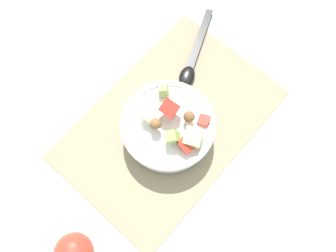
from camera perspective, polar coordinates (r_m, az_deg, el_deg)
name	(u,v)px	position (r m, az deg, el deg)	size (l,w,h in m)	color
ground_plane	(169,124)	(0.85, 0.20, 0.38)	(2.40, 2.40, 0.00)	silver
placemat	(169,123)	(0.85, 0.20, 0.44)	(0.51, 0.33, 0.01)	gray
salad_bowl	(169,127)	(0.80, 0.08, -0.22)	(0.21, 0.21, 0.11)	white
serving_spoon	(193,59)	(0.91, 3.94, 10.46)	(0.22, 0.12, 0.01)	black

